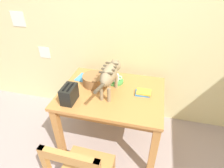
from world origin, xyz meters
The scene contains 9 objects.
wall_rear centered at (0.00, 1.66, 1.25)m, with size 5.13×0.11×2.50m.
dining_table centered at (0.00, 1.07, 0.64)m, with size 1.12×0.85×0.74m.
cat centered at (-0.02, 1.06, 0.96)m, with size 0.16×0.67×0.33m.
saucer_bowl centered at (-0.01, 1.26, 0.75)m, with size 0.20×0.20×0.03m, color #489A43.
coffee_mug centered at (0.00, 1.26, 0.80)m, with size 0.13×0.09×0.08m.
magazine centered at (-0.33, 1.25, 0.74)m, with size 0.30×0.19×0.01m, color #448EC4.
book_stack centered at (0.34, 1.10, 0.75)m, with size 0.17×0.12×0.04m.
wicker_basket centered at (-0.23, 1.16, 0.79)m, with size 0.27×0.27×0.11m.
toaster centered at (-0.37, 0.81, 0.82)m, with size 0.12×0.20×0.18m.
Camera 1 is at (0.39, -0.51, 1.92)m, focal length 29.46 mm.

